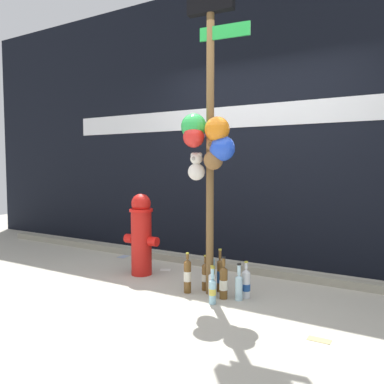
{
  "coord_description": "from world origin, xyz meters",
  "views": [
    {
      "loc": [
        1.72,
        -2.97,
        1.21
      ],
      "look_at": [
        -0.18,
        0.2,
        0.95
      ],
      "focal_mm": 36.56,
      "sensor_mm": 36.0,
      "label": 1
    }
  ],
  "objects_px": {
    "fire_hydrant": "(141,234)",
    "bottle_8": "(246,283)",
    "memorial_post": "(207,119)",
    "bottle_7": "(239,286)",
    "bottle_1": "(205,276)",
    "bottle_2": "(187,276)",
    "bottle_5": "(212,284)",
    "bottle_0": "(220,275)",
    "bottle_4": "(213,290)",
    "bottle_3": "(211,271)",
    "bottle_6": "(224,282)"
  },
  "relations": [
    {
      "from": "fire_hydrant",
      "to": "bottle_8",
      "type": "xyz_separation_m",
      "value": [
        1.29,
        -0.11,
        -0.32
      ]
    },
    {
      "from": "memorial_post",
      "to": "bottle_7",
      "type": "relative_size",
      "value": 8.83
    },
    {
      "from": "bottle_1",
      "to": "bottle_7",
      "type": "bearing_deg",
      "value": -12.36
    },
    {
      "from": "memorial_post",
      "to": "fire_hydrant",
      "type": "xyz_separation_m",
      "value": [
        -0.94,
        0.22,
        -1.17
      ]
    },
    {
      "from": "memorial_post",
      "to": "bottle_2",
      "type": "height_order",
      "value": "memorial_post"
    },
    {
      "from": "memorial_post",
      "to": "bottle_8",
      "type": "xyz_separation_m",
      "value": [
        0.35,
        0.11,
        -1.49
      ]
    },
    {
      "from": "bottle_5",
      "to": "bottle_7",
      "type": "relative_size",
      "value": 0.9
    },
    {
      "from": "bottle_2",
      "to": "bottle_8",
      "type": "height_order",
      "value": "bottle_2"
    },
    {
      "from": "bottle_0",
      "to": "bottle_4",
      "type": "xyz_separation_m",
      "value": [
        0.09,
        -0.33,
        -0.04
      ]
    },
    {
      "from": "bottle_2",
      "to": "bottle_4",
      "type": "bearing_deg",
      "value": -22.36
    },
    {
      "from": "bottle_3",
      "to": "bottle_7",
      "type": "height_order",
      "value": "bottle_3"
    },
    {
      "from": "bottle_2",
      "to": "bottle_5",
      "type": "height_order",
      "value": "bottle_2"
    },
    {
      "from": "bottle_2",
      "to": "bottle_4",
      "type": "height_order",
      "value": "bottle_2"
    },
    {
      "from": "bottle_5",
      "to": "bottle_7",
      "type": "bearing_deg",
      "value": 13.85
    },
    {
      "from": "fire_hydrant",
      "to": "bottle_4",
      "type": "bearing_deg",
      "value": -20.16
    },
    {
      "from": "bottle_2",
      "to": "memorial_post",
      "type": "bearing_deg",
      "value": 12.29
    },
    {
      "from": "bottle_5",
      "to": "bottle_7",
      "type": "distance_m",
      "value": 0.25
    },
    {
      "from": "memorial_post",
      "to": "bottle_5",
      "type": "height_order",
      "value": "memorial_post"
    },
    {
      "from": "bottle_1",
      "to": "bottle_4",
      "type": "height_order",
      "value": "bottle_1"
    },
    {
      "from": "bottle_3",
      "to": "bottle_6",
      "type": "bearing_deg",
      "value": -43.02
    },
    {
      "from": "memorial_post",
      "to": "bottle_6",
      "type": "distance_m",
      "value": 1.48
    },
    {
      "from": "bottle_2",
      "to": "bottle_4",
      "type": "xyz_separation_m",
      "value": [
        0.34,
        -0.14,
        -0.04
      ]
    },
    {
      "from": "memorial_post",
      "to": "bottle_5",
      "type": "bearing_deg",
      "value": -25.57
    },
    {
      "from": "bottle_0",
      "to": "bottle_7",
      "type": "relative_size",
      "value": 1.24
    },
    {
      "from": "memorial_post",
      "to": "bottle_2",
      "type": "xyz_separation_m",
      "value": [
        -0.18,
        -0.04,
        -1.46
      ]
    },
    {
      "from": "bottle_4",
      "to": "bottle_5",
      "type": "relative_size",
      "value": 1.09
    },
    {
      "from": "bottle_8",
      "to": "bottle_2",
      "type": "bearing_deg",
      "value": -164.11
    },
    {
      "from": "memorial_post",
      "to": "bottle_8",
      "type": "height_order",
      "value": "memorial_post"
    },
    {
      "from": "bottle_1",
      "to": "bottle_3",
      "type": "height_order",
      "value": "bottle_3"
    },
    {
      "from": "bottle_0",
      "to": "memorial_post",
      "type": "bearing_deg",
      "value": -114.51
    },
    {
      "from": "memorial_post",
      "to": "bottle_6",
      "type": "height_order",
      "value": "memorial_post"
    },
    {
      "from": "bottle_6",
      "to": "bottle_7",
      "type": "xyz_separation_m",
      "value": [
        0.14,
        0.03,
        -0.02
      ]
    },
    {
      "from": "bottle_4",
      "to": "memorial_post",
      "type": "bearing_deg",
      "value": 131.66
    },
    {
      "from": "bottle_0",
      "to": "bottle_2",
      "type": "height_order",
      "value": "bottle_0"
    },
    {
      "from": "bottle_1",
      "to": "bottle_8",
      "type": "height_order",
      "value": "bottle_1"
    },
    {
      "from": "bottle_2",
      "to": "bottle_6",
      "type": "bearing_deg",
      "value": 4.11
    },
    {
      "from": "bottle_1",
      "to": "bottle_6",
      "type": "bearing_deg",
      "value": -25.16
    },
    {
      "from": "bottle_0",
      "to": "fire_hydrant",
      "type": "bearing_deg",
      "value": 175.7
    },
    {
      "from": "fire_hydrant",
      "to": "bottle_8",
      "type": "bearing_deg",
      "value": -4.91
    },
    {
      "from": "fire_hydrant",
      "to": "bottle_7",
      "type": "height_order",
      "value": "fire_hydrant"
    },
    {
      "from": "fire_hydrant",
      "to": "memorial_post",
      "type": "bearing_deg",
      "value": -13.34
    },
    {
      "from": "bottle_7",
      "to": "bottle_8",
      "type": "xyz_separation_m",
      "value": [
        0.03,
        0.09,
        0.0
      ]
    },
    {
      "from": "bottle_0",
      "to": "bottle_8",
      "type": "distance_m",
      "value": 0.29
    },
    {
      "from": "bottle_3",
      "to": "bottle_5",
      "type": "bearing_deg",
      "value": -60.91
    },
    {
      "from": "bottle_0",
      "to": "bottle_4",
      "type": "bearing_deg",
      "value": -74.01
    },
    {
      "from": "bottle_5",
      "to": "bottle_1",
      "type": "bearing_deg",
      "value": 136.27
    },
    {
      "from": "bottle_6",
      "to": "bottle_8",
      "type": "xyz_separation_m",
      "value": [
        0.17,
        0.13,
        -0.02
      ]
    },
    {
      "from": "bottle_3",
      "to": "bottle_5",
      "type": "xyz_separation_m",
      "value": [
        0.14,
        -0.26,
        -0.05
      ]
    },
    {
      "from": "bottle_4",
      "to": "bottle_8",
      "type": "height_order",
      "value": "bottle_8"
    },
    {
      "from": "memorial_post",
      "to": "bottle_0",
      "type": "height_order",
      "value": "memorial_post"
    }
  ]
}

